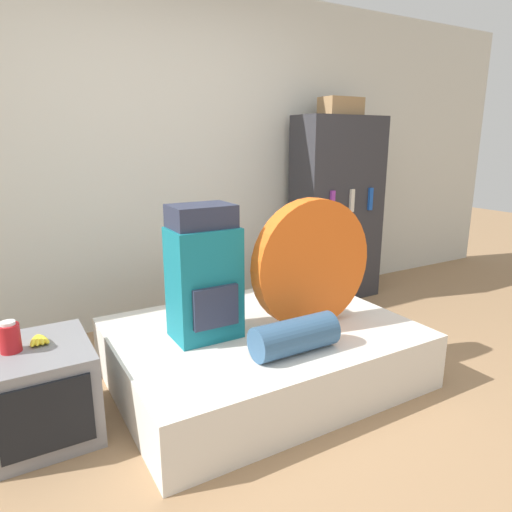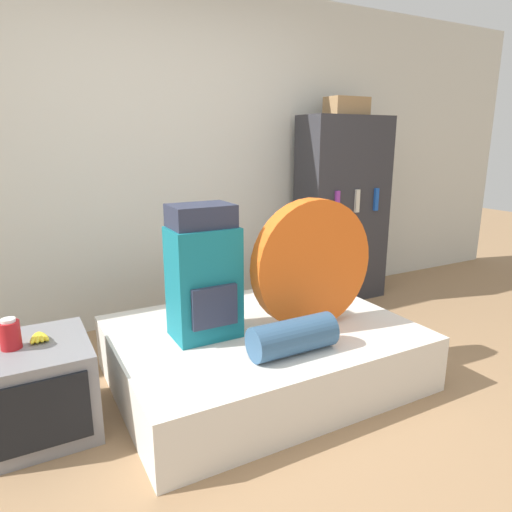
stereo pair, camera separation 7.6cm
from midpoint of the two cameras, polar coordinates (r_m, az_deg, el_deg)
The scene contains 11 objects.
ground_plane at distance 2.42m, azimuth 2.34°, elevation -22.34°, with size 16.00×16.00×0.00m, color #997551.
wall_back at distance 3.67m, azimuth -13.77°, elevation 11.69°, with size 8.00×0.05×2.60m.
bed at distance 2.89m, azimuth -0.04°, elevation -11.89°, with size 1.74×1.32×0.34m.
backpack at distance 2.59m, azimuth -7.35°, elevation -2.32°, with size 0.37×0.31×0.76m.
tent_bag at distance 2.73m, azimuth 6.19°, elevation -0.98°, with size 0.78×0.11×0.78m.
sleeping_roll at distance 2.47m, azimuth 3.95°, elevation -9.97°, with size 0.48×0.19×0.19m.
television at distance 2.61m, azimuth -26.13°, elevation -14.93°, with size 0.50×0.58×0.47m.
canister at distance 2.49m, azimuth -29.21°, elevation -8.88°, with size 0.10×0.10×0.15m.
banana_bunch at distance 2.55m, azimuth -26.29°, elevation -9.38°, with size 0.11×0.14×0.03m.
bookshelf at distance 4.22m, azimuth 9.52°, elevation 5.69°, with size 0.81×0.40×1.65m.
cardboard_box at distance 4.21m, azimuth 10.04°, elevation 17.93°, with size 0.36×0.21×0.15m.
Camera 1 is at (-1.09, -1.61, 1.45)m, focal length 32.00 mm.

